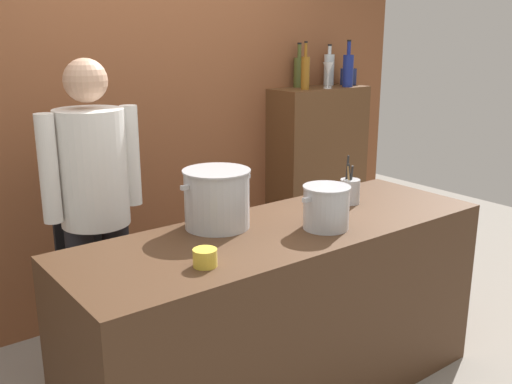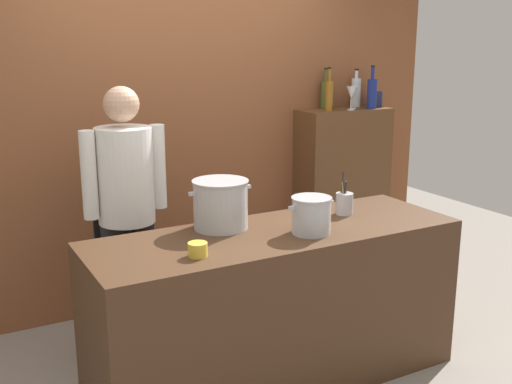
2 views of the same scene
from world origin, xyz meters
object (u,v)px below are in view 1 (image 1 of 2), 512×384
(utensil_crock, at_px, (350,191))
(wine_bottle_olive, at_px, (299,71))
(spice_tin_navy, at_px, (348,77))
(stockpot_large, at_px, (217,199))
(wine_bottle_clear, at_px, (329,69))
(wine_glass_wide, at_px, (328,70))
(wine_bottle_amber, at_px, (305,72))
(butter_jar, at_px, (205,258))
(stockpot_small, at_px, (326,207))
(wine_bottle_cobalt, at_px, (348,70))
(wine_glass_short, at_px, (328,70))
(chef, at_px, (94,200))

(utensil_crock, xyz_separation_m, wine_bottle_olive, (0.70, 1.20, 0.53))
(spice_tin_navy, bearing_deg, stockpot_large, -151.99)
(wine_bottle_clear, distance_m, wine_glass_wide, 0.26)
(wine_bottle_amber, xyz_separation_m, spice_tin_navy, (0.50, 0.06, -0.06))
(butter_jar, distance_m, wine_bottle_amber, 2.21)
(wine_bottle_clear, bearing_deg, utensil_crock, -129.68)
(stockpot_small, relative_size, utensil_crock, 1.12)
(wine_glass_wide, bearing_deg, wine_bottle_cobalt, -0.67)
(wine_glass_short, distance_m, spice_tin_navy, 0.26)
(stockpot_small, bearing_deg, wine_bottle_clear, 45.71)
(wine_bottle_amber, height_order, wine_bottle_cobalt, wine_bottle_cobalt)
(stockpot_large, xyz_separation_m, wine_bottle_clear, (1.75, 1.08, 0.47))
(wine_bottle_olive, relative_size, wine_glass_wide, 1.72)
(stockpot_large, distance_m, utensil_crock, 0.78)
(stockpot_small, bearing_deg, wine_glass_short, 45.87)
(chef, xyz_separation_m, butter_jar, (0.06, -0.93, -0.03))
(wine_bottle_amber, bearing_deg, stockpot_small, -128.39)
(wine_bottle_cobalt, height_order, spice_tin_navy, wine_bottle_cobalt)
(butter_jar, distance_m, wine_bottle_cobalt, 2.49)
(stockpot_large, relative_size, stockpot_small, 1.32)
(butter_jar, relative_size, wine_glass_wide, 0.52)
(wine_glass_wide, xyz_separation_m, wine_glass_short, (0.07, 0.07, -0.01))
(stockpot_small, bearing_deg, utensil_crock, 29.24)
(wine_bottle_clear, xyz_separation_m, wine_glass_short, (-0.11, -0.11, 0.00))
(butter_jar, bearing_deg, wine_glass_wide, 34.07)
(butter_jar, relative_size, wine_bottle_cobalt, 0.28)
(butter_jar, xyz_separation_m, wine_bottle_cobalt, (2.07, 1.26, 0.57))
(wine_bottle_cobalt, xyz_separation_m, wine_bottle_clear, (-0.02, 0.18, -0.00))
(chef, xyz_separation_m, stockpot_large, (0.36, -0.56, 0.07))
(spice_tin_navy, bearing_deg, stockpot_small, -138.57)
(wine_glass_wide, bearing_deg, stockpot_small, -134.05)
(stockpot_large, xyz_separation_m, wine_bottle_olive, (1.46, 1.10, 0.46))
(wine_bottle_olive, bearing_deg, wine_glass_short, -34.75)
(wine_bottle_amber, bearing_deg, wine_glass_wide, -14.53)
(stockpot_small, relative_size, butter_jar, 2.95)
(wine_glass_wide, relative_size, wine_glass_short, 1.07)
(wine_bottle_olive, distance_m, spice_tin_navy, 0.44)
(stockpot_small, xyz_separation_m, wine_bottle_cobalt, (1.38, 1.22, 0.51))
(wine_bottle_olive, bearing_deg, wine_glass_wide, -61.58)
(butter_jar, height_order, wine_bottle_olive, wine_bottle_olive)
(stockpot_large, relative_size, wine_bottle_cobalt, 1.10)
(wine_glass_wide, bearing_deg, chef, -170.08)
(wine_bottle_clear, distance_m, wine_bottle_olive, 0.29)
(wine_bottle_olive, distance_m, wine_glass_wide, 0.22)
(chef, bearing_deg, wine_bottle_olive, -169.19)
(butter_jar, distance_m, spice_tin_navy, 2.63)
(wine_bottle_amber, xyz_separation_m, wine_bottle_olive, (0.07, 0.15, -0.01))
(stockpot_small, xyz_separation_m, wine_glass_short, (1.25, 1.29, 0.50))
(utensil_crock, bearing_deg, wine_bottle_amber, 59.42)
(stockpot_large, bearing_deg, wine_glass_short, 30.66)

